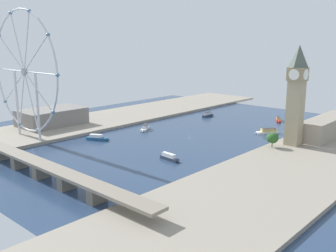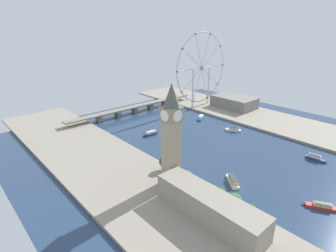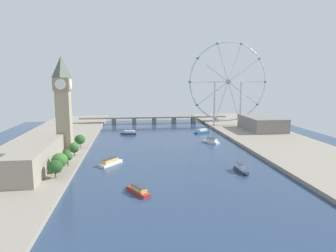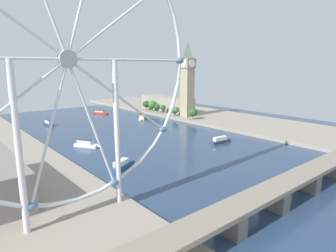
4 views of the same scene
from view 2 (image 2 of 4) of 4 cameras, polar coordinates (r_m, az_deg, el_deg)
The scene contains 15 objects.
ground_plane at distance 321.23m, azimuth 10.07°, elevation -3.92°, with size 416.99×416.99×0.00m, color navy.
riverbank_left at distance 245.74m, azimuth -8.60°, elevation -11.66°, with size 90.00×520.00×3.00m, color gray.
riverbank_right at distance 419.16m, azimuth 20.69°, elevation 1.17°, with size 90.00×520.00×3.00m, color gray.
clock_tower at distance 219.31m, azimuth 0.71°, elevation -1.69°, with size 15.05×15.05×87.59m.
parliament_block at distance 199.70m, azimuth 8.70°, elevation -16.37°, with size 22.00×86.82×18.91m, color gray.
tree_row_embankment at distance 221.96m, azimuth 8.52°, elevation -12.57°, with size 12.66×103.23×14.24m.
ferris_wheel at distance 452.08m, azimuth 7.15°, elevation 12.01°, with size 116.80×3.20×119.75m.
riverside_hall at distance 462.20m, azimuth 13.84°, elevation 5.02°, with size 43.34×67.52×17.71m, color gray.
river_bridge at distance 430.98m, azimuth -7.10°, elevation 3.85°, with size 228.99×12.57×11.31m.
tour_boat_0 at distance 342.28m, azimuth -3.74°, elevation -1.61°, with size 21.95×5.86×5.59m.
tour_boat_1 at distance 365.95m, azimuth 13.68°, elevation -0.66°, with size 15.99×21.45×6.05m.
tour_boat_2 at distance 403.38m, azimuth 6.96°, elevation 1.77°, with size 23.23×14.51×5.53m.
tour_boat_3 at distance 244.44m, azimuth 29.67°, elevation -14.54°, with size 15.34×23.35×4.91m.
tour_boat_4 at distance 319.79m, azimuth 28.87°, elevation -5.96°, with size 5.31×21.67×6.19m.
tour_boat_5 at distance 249.97m, azimuth 13.57°, elevation -11.19°, with size 19.64×23.27×5.74m.
Camera 2 is at (-233.43, -176.81, 132.05)m, focal length 28.69 mm.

